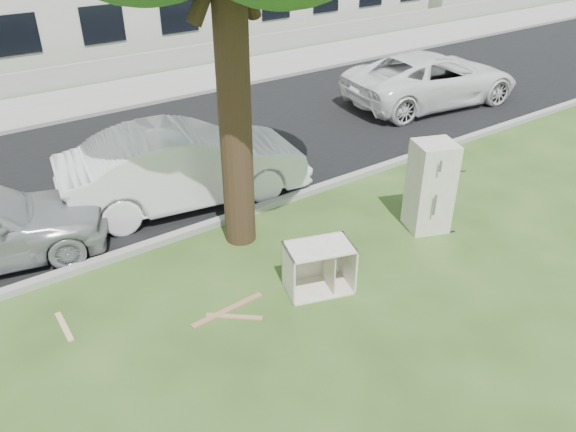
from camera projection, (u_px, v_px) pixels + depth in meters
ground at (320, 279)px, 9.04m from camera, size 120.00×120.00×0.00m
road at (164, 155)px, 13.28m from camera, size 120.00×7.00×0.01m
kerb_near at (242, 217)px, 10.78m from camera, size 120.00×0.18×0.12m
kerb_far at (112, 112)px, 15.79m from camera, size 120.00×0.18×0.12m
sidewalk at (95, 99)px, 16.82m from camera, size 120.00×2.80×0.01m
low_wall at (76, 75)px, 17.77m from camera, size 120.00×0.15×0.70m
fridge at (430, 187)px, 10.03m from camera, size 0.88×0.85×1.68m
cabinet at (319, 268)px, 8.64m from camera, size 1.16×0.91×0.79m
plank_a at (228, 310)px, 8.37m from camera, size 1.22×0.17×0.02m
plank_b at (234, 317)px, 8.24m from camera, size 0.69×0.60×0.02m
plank_c at (64, 326)px, 8.06m from camera, size 0.09×0.72×0.02m
car_center at (185, 165)px, 10.94m from camera, size 4.98×2.39×1.57m
car_right at (432, 79)px, 16.13m from camera, size 5.50×3.08×1.45m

